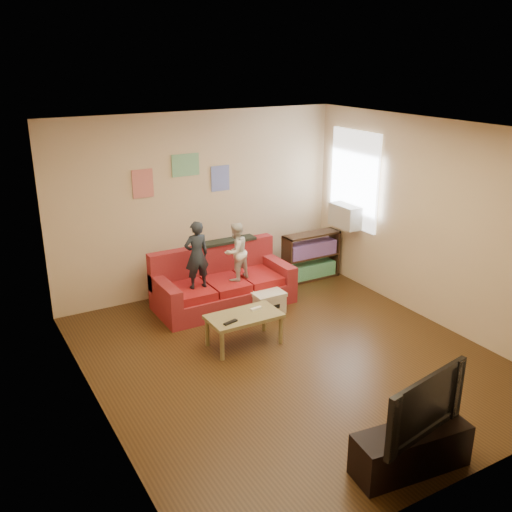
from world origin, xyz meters
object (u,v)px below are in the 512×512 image
child_a (197,255)px  bookshelf (311,258)px  coffee_table (244,319)px  tv_stand (411,450)px  television (416,402)px  child_b (236,252)px  file_box (268,302)px  sofa (222,285)px

child_a → bookshelf: (2.15, 0.36, -0.55)m
coffee_table → tv_stand: 2.73m
television → child_b: bearing=75.3°
child_a → tv_stand: size_ratio=0.89×
file_box → coffee_table: bearing=-138.2°
bookshelf → coffee_table: bearing=-144.4°
child_b → child_a: bearing=-18.4°
child_a → file_box: 1.22m
sofa → bookshelf: bearing=6.4°
bookshelf → television: 4.57m
sofa → child_b: bearing=-48.5°
coffee_table → bookshelf: 2.48m
sofa → tv_stand: 3.98m
sofa → coffee_table: (-0.32, -1.25, 0.06)m
tv_stand → coffee_table: bearing=100.3°
file_box → sofa: bearing=126.8°
file_box → tv_stand: tv_stand is taller
child_b → tv_stand: 3.87m
file_box → tv_stand: bearing=-99.7°
sofa → child_a: child_a is taller
bookshelf → file_box: 1.49m
child_a → television: bearing=96.1°
child_a → file_box: bearing=156.6°
child_a → child_b: size_ratio=1.13×
television → tv_stand: bearing=0.0°
child_b → bookshelf: (1.55, 0.36, -0.49)m
coffee_table → bookshelf: bookshelf is taller
bookshelf → file_box: bookshelf is taller
coffee_table → tv_stand: (0.17, -2.72, -0.15)m
child_a → bookshelf: size_ratio=0.99×
coffee_table → file_box: (0.75, 0.67, -0.20)m
child_b → sofa: bearing=-66.9°
child_b → bookshelf: child_b is taller
child_a → television: size_ratio=0.93×
child_a → coffee_table: child_a is taller
tv_stand → television: bearing=0.0°
coffee_table → bookshelf: bearing=35.6°
television → file_box: bearing=70.0°
child_a → child_b: child_a is taller
sofa → coffee_table: sofa is taller
tv_stand → television: size_ratio=1.04×
coffee_table → bookshelf: (2.01, 1.44, -0.01)m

